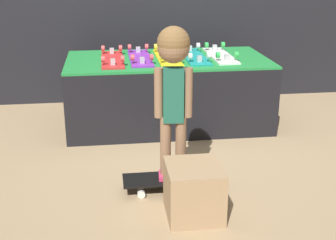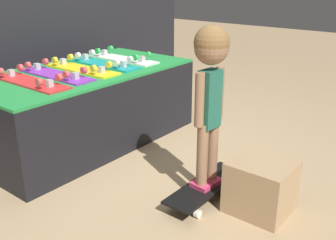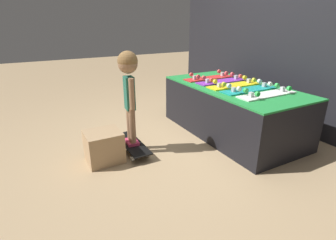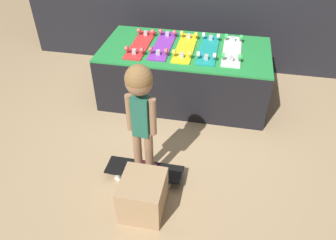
{
  "view_description": "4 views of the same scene",
  "coord_description": "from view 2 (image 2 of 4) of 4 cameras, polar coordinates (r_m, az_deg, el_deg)",
  "views": [
    {
      "loc": [
        -0.54,
        -3.53,
        1.52
      ],
      "look_at": [
        -0.12,
        -0.34,
        0.37
      ],
      "focal_mm": 50.0,
      "sensor_mm": 36.0,
      "label": 1
    },
    {
      "loc": [
        -2.04,
        -1.9,
        1.38
      ],
      "look_at": [
        0.02,
        -0.27,
        0.39
      ],
      "focal_mm": 42.0,
      "sensor_mm": 36.0,
      "label": 2
    },
    {
      "loc": [
        2.4,
        -1.63,
        1.4
      ],
      "look_at": [
        -0.08,
        -0.27,
        0.31
      ],
      "focal_mm": 28.0,
      "sensor_mm": 36.0,
      "label": 3
    },
    {
      "loc": [
        0.46,
        -2.62,
        2.19
      ],
      "look_at": [
        -0.01,
        -0.31,
        0.35
      ],
      "focal_mm": 35.0,
      "sensor_mm": 36.0,
      "label": 4
    }
  ],
  "objects": [
    {
      "name": "skateboard_on_floor",
      "position": [
        2.6,
        5.54,
        -9.63
      ],
      "size": [
        0.68,
        0.21,
        0.09
      ],
      "color": "black",
      "rests_on": "ground_plane"
    },
    {
      "name": "skateboard_white_on_rack",
      "position": [
        3.67,
        -6.61,
        8.93
      ],
      "size": [
        0.19,
        0.73,
        0.09
      ],
      "color": "white",
      "rests_on": "display_rack"
    },
    {
      "name": "ground_plane",
      "position": [
        3.11,
        -4.13,
        -5.73
      ],
      "size": [
        16.0,
        16.0,
        0.0
      ],
      "primitive_type": "plane",
      "color": "tan"
    },
    {
      "name": "skateboard_yellow_on_rack",
      "position": [
        3.33,
        -12.43,
        7.36
      ],
      "size": [
        0.19,
        0.73,
        0.09
      ],
      "color": "yellow",
      "rests_on": "display_rack"
    },
    {
      "name": "skateboard_red_on_rack",
      "position": [
        3.03,
        -19.43,
        5.38
      ],
      "size": [
        0.19,
        0.73,
        0.09
      ],
      "color": "red",
      "rests_on": "display_rack"
    },
    {
      "name": "skateboard_teal_on_rack",
      "position": [
        3.49,
        -9.31,
        8.18
      ],
      "size": [
        0.19,
        0.73,
        0.09
      ],
      "color": "teal",
      "rests_on": "display_rack"
    },
    {
      "name": "storage_box",
      "position": [
        2.48,
        13.3,
        -9.39
      ],
      "size": [
        0.33,
        0.36,
        0.33
      ],
      "color": "tan",
      "rests_on": "ground_plane"
    },
    {
      "name": "skateboard_purple_on_rack",
      "position": [
        3.19,
        -15.99,
        6.48
      ],
      "size": [
        0.19,
        0.73,
        0.09
      ],
      "color": "purple",
      "rests_on": "display_rack"
    },
    {
      "name": "display_rack",
      "position": [
        3.41,
        -11.99,
        1.98
      ],
      "size": [
        1.82,
        0.95,
        0.63
      ],
      "color": "black",
      "rests_on": "ground_plane"
    },
    {
      "name": "child",
      "position": [
        2.32,
        6.16,
        6.12
      ],
      "size": [
        0.24,
        0.21,
        1.02
      ],
      "rotation": [
        0.0,
        0.0,
        -0.09
      ],
      "color": "#E03D6B",
      "rests_on": "skateboard_on_floor"
    }
  ]
}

